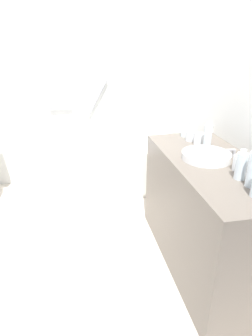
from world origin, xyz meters
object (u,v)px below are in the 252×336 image
object	(u,v)px
sink_basin	(206,156)
water_bottle_3	(208,137)
water_bottle_5	(241,166)
drinking_glass_1	(239,163)
sink_faucet	(232,153)
water_bottle_2	(185,126)
bathtub	(106,166)
drinking_glass_0	(190,136)
drinking_glass_2	(199,139)

from	to	relation	value
sink_basin	water_bottle_3	bearing A→B (deg)	64.04
water_bottle_5	drinking_glass_1	distance (m)	0.13
sink_faucet	water_bottle_3	xyz separation A→B (m)	(-0.10, 0.20, 0.07)
water_bottle_2	water_bottle_5	size ratio (longest dim) A/B	1.03
water_bottle_5	sink_faucet	bearing A→B (deg)	67.20
sink_basin	sink_faucet	size ratio (longest dim) A/B	2.20
bathtub	drinking_glass_0	distance (m)	1.26
water_bottle_3	drinking_glass_2	distance (m)	0.12
water_bottle_5	drinking_glass_1	world-z (taller)	water_bottle_5
bathtub	drinking_glass_0	size ratio (longest dim) A/B	20.61
water_bottle_3	drinking_glass_1	bearing A→B (deg)	-87.49
drinking_glass_0	drinking_glass_1	world-z (taller)	drinking_glass_1
sink_faucet	drinking_glass_0	size ratio (longest dim) A/B	1.88
drinking_glass_1	water_bottle_2	bearing A→B (deg)	94.96
sink_faucet	drinking_glass_1	size ratio (longest dim) A/B	1.56
water_bottle_3	drinking_glass_2	bearing A→B (deg)	99.10
drinking_glass_1	drinking_glass_2	size ratio (longest dim) A/B	1.07
bathtub	drinking_glass_1	distance (m)	1.80
water_bottle_2	drinking_glass_2	distance (m)	0.22
drinking_glass_1	sink_basin	bearing A→B (deg)	118.55
sink_faucet	drinking_glass_0	world-z (taller)	drinking_glass_0
drinking_glass_2	water_bottle_5	bearing A→B (deg)	-91.87
water_bottle_5	drinking_glass_0	distance (m)	0.74
bathtub	sink_basin	xyz separation A→B (m)	(0.55, -1.34, 0.59)
drinking_glass_2	bathtub	bearing A→B (deg)	121.36
sink_faucet	drinking_glass_1	distance (m)	0.23
drinking_glass_0	drinking_glass_1	size ratio (longest dim) A/B	0.83
water_bottle_5	drinking_glass_2	distance (m)	0.64
water_bottle_5	drinking_glass_0	world-z (taller)	water_bottle_5
bathtub	drinking_glass_1	xyz separation A→B (m)	(0.66, -1.55, 0.62)
drinking_glass_0	water_bottle_2	bearing A→B (deg)	89.12
sink_basin	drinking_glass_1	bearing A→B (deg)	-61.45
drinking_glass_1	drinking_glass_2	world-z (taller)	drinking_glass_1
bathtub	drinking_glass_1	size ratio (longest dim) A/B	17.14
sink_faucet	water_bottle_2	size ratio (longest dim) A/B	0.80
water_bottle_2	bathtub	bearing A→B (deg)	126.42
water_bottle_3	water_bottle_5	size ratio (longest dim) A/B	1.13
sink_basin	water_bottle_2	distance (m)	0.53
sink_basin	drinking_glass_1	world-z (taller)	drinking_glass_1
drinking_glass_0	drinking_glass_2	xyz separation A→B (m)	(0.03, -0.09, 0.00)
sink_faucet	water_bottle_2	distance (m)	0.55
water_bottle_5	drinking_glass_0	size ratio (longest dim) A/B	2.27
water_bottle_3	water_bottle_5	xyz separation A→B (m)	(-0.04, -0.53, -0.01)
sink_basin	sink_faucet	world-z (taller)	sink_faucet
drinking_glass_1	water_bottle_3	bearing A→B (deg)	92.51
water_bottle_5	drinking_glass_1	xyz separation A→B (m)	(0.06, 0.12, -0.04)
sink_faucet	drinking_glass_1	bearing A→B (deg)	-110.96
water_bottle_2	drinking_glass_1	xyz separation A→B (m)	(0.06, -0.74, -0.04)
sink_basin	sink_faucet	distance (m)	0.20
sink_faucet	bathtub	bearing A→B (deg)	119.05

